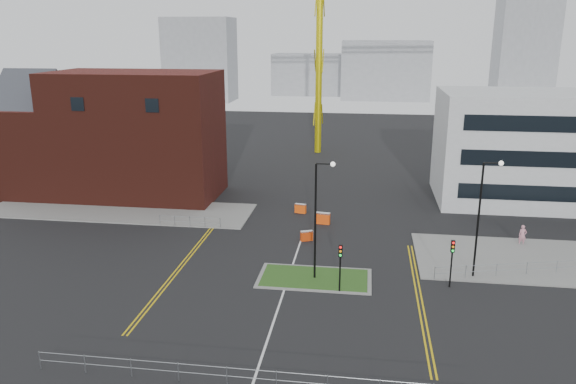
# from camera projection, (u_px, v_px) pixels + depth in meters

# --- Properties ---
(ground) EXTENTS (200.00, 200.00, 0.00)m
(ground) POSITION_uv_depth(u_px,v_px,m) (271.00, 330.00, 35.38)
(ground) COLOR black
(ground) RESTS_ON ground
(pavement_left) EXTENTS (28.00, 8.00, 0.12)m
(pavement_left) POSITION_uv_depth(u_px,v_px,m) (119.00, 210.00, 59.02)
(pavement_left) COLOR slate
(pavement_left) RESTS_ON ground
(pavement_right) EXTENTS (24.00, 10.00, 0.12)m
(pavement_right) POSITION_uv_depth(u_px,v_px,m) (566.00, 262.00, 45.73)
(pavement_right) COLOR slate
(pavement_right) RESTS_ON ground
(island_kerb) EXTENTS (8.60, 4.60, 0.08)m
(island_kerb) POSITION_uv_depth(u_px,v_px,m) (315.00, 278.00, 42.72)
(island_kerb) COLOR slate
(island_kerb) RESTS_ON ground
(grass_island) EXTENTS (8.00, 4.00, 0.12)m
(grass_island) POSITION_uv_depth(u_px,v_px,m) (315.00, 278.00, 42.72)
(grass_island) COLOR #1F4416
(grass_island) RESTS_ON ground
(brick_building) EXTENTS (24.20, 10.07, 14.24)m
(brick_building) POSITION_uv_depth(u_px,v_px,m) (112.00, 136.00, 63.28)
(brick_building) COLOR #491912
(brick_building) RESTS_ON ground
(office_block) EXTENTS (25.00, 12.20, 12.00)m
(office_block) POSITION_uv_depth(u_px,v_px,m) (557.00, 148.00, 60.68)
(office_block) COLOR silver
(office_block) RESTS_ON ground
(streetlamp_island) EXTENTS (1.46, 0.36, 9.18)m
(streetlamp_island) POSITION_uv_depth(u_px,v_px,m) (318.00, 211.00, 41.22)
(streetlamp_island) COLOR black
(streetlamp_island) RESTS_ON ground
(streetlamp_right_near) EXTENTS (1.46, 0.36, 9.18)m
(streetlamp_right_near) POSITION_uv_depth(u_px,v_px,m) (482.00, 210.00, 41.51)
(streetlamp_right_near) COLOR black
(streetlamp_right_near) RESTS_ON ground
(traffic_light_island) EXTENTS (0.28, 0.33, 3.65)m
(traffic_light_island) POSITION_uv_depth(u_px,v_px,m) (340.00, 259.00, 39.84)
(traffic_light_island) COLOR black
(traffic_light_island) RESTS_ON ground
(traffic_light_right) EXTENTS (0.28, 0.33, 3.65)m
(traffic_light_right) POSITION_uv_depth(u_px,v_px,m) (452.00, 254.00, 40.66)
(traffic_light_right) COLOR black
(traffic_light_right) RESTS_ON ground
(railing_front) EXTENTS (24.05, 0.05, 1.10)m
(railing_front) POSITION_uv_depth(u_px,v_px,m) (251.00, 374.00, 29.46)
(railing_front) COLOR gray
(railing_front) RESTS_ON ground
(railing_left) EXTENTS (6.05, 0.05, 1.10)m
(railing_left) POSITION_uv_depth(u_px,v_px,m) (190.00, 220.00, 53.81)
(railing_left) COLOR gray
(railing_left) RESTS_ON ground
(railing_right) EXTENTS (19.05, 5.05, 1.10)m
(railing_right) POSITION_uv_depth(u_px,v_px,m) (557.00, 265.00, 43.35)
(railing_right) COLOR gray
(railing_right) RESTS_ON ground
(centre_line) EXTENTS (0.15, 30.00, 0.01)m
(centre_line) POSITION_uv_depth(u_px,v_px,m) (276.00, 315.00, 37.29)
(centre_line) COLOR silver
(centre_line) RESTS_ON ground
(yellow_left_a) EXTENTS (0.12, 24.00, 0.01)m
(yellow_left_a) POSITION_uv_depth(u_px,v_px,m) (184.00, 261.00, 46.12)
(yellow_left_a) COLOR gold
(yellow_left_a) RESTS_ON ground
(yellow_left_b) EXTENTS (0.12, 24.00, 0.01)m
(yellow_left_b) POSITION_uv_depth(u_px,v_px,m) (187.00, 261.00, 46.08)
(yellow_left_b) COLOR gold
(yellow_left_b) RESTS_ON ground
(yellow_right_a) EXTENTS (0.12, 20.00, 0.01)m
(yellow_right_a) POSITION_uv_depth(u_px,v_px,m) (417.00, 297.00, 39.81)
(yellow_right_a) COLOR gold
(yellow_right_a) RESTS_ON ground
(yellow_right_b) EXTENTS (0.12, 20.00, 0.01)m
(yellow_right_b) POSITION_uv_depth(u_px,v_px,m) (421.00, 297.00, 39.77)
(yellow_right_b) COLOR gold
(yellow_right_b) RESTS_ON ground
(skyline_a) EXTENTS (18.00, 12.00, 22.00)m
(skyline_a) POSITION_uv_depth(u_px,v_px,m) (200.00, 60.00, 152.05)
(skyline_a) COLOR gray
(skyline_a) RESTS_ON ground
(skyline_b) EXTENTS (24.00, 12.00, 16.00)m
(skyline_b) POSITION_uv_depth(u_px,v_px,m) (385.00, 70.00, 155.64)
(skyline_b) COLOR gray
(skyline_b) RESTS_ON ground
(skyline_c) EXTENTS (14.00, 12.00, 28.00)m
(skyline_c) POSITION_uv_depth(u_px,v_px,m) (524.00, 49.00, 144.51)
(skyline_c) COLOR gray
(skyline_c) RESTS_ON ground
(skyline_d) EXTENTS (30.00, 12.00, 12.00)m
(skyline_d) POSITION_uv_depth(u_px,v_px,m) (323.00, 74.00, 168.14)
(skyline_d) COLOR gray
(skyline_d) RESTS_ON ground
(pedestrian) EXTENTS (0.70, 0.48, 1.86)m
(pedestrian) POSITION_uv_depth(u_px,v_px,m) (523.00, 235.00, 49.20)
(pedestrian) COLOR pink
(pedestrian) RESTS_ON ground
(barrier_left) EXTENTS (1.22, 0.61, 0.98)m
(barrier_left) POSITION_uv_depth(u_px,v_px,m) (300.00, 208.00, 58.18)
(barrier_left) COLOR #FF520E
(barrier_left) RESTS_ON ground
(barrier_mid) EXTENTS (1.16, 0.75, 0.93)m
(barrier_mid) POSITION_uv_depth(u_px,v_px,m) (307.00, 235.00, 50.41)
(barrier_mid) COLOR red
(barrier_mid) RESTS_ON ground
(barrier_right) EXTENTS (1.41, 0.64, 1.14)m
(barrier_right) POSITION_uv_depth(u_px,v_px,m) (323.00, 218.00, 54.85)
(barrier_right) COLOR #FC4C0E
(barrier_right) RESTS_ON ground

